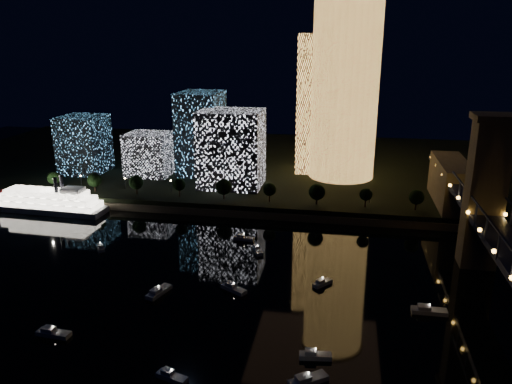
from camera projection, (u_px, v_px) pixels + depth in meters
The scene contains 10 objects.
ground at pixel (256, 327), 129.95m from camera, with size 520.00×520.00×0.00m, color black.
far_bank at pixel (307, 167), 279.42m from camera, with size 420.00×160.00×5.00m, color black.
seawall at pixel (291, 215), 206.49m from camera, with size 420.00×6.00×3.00m, color #6B5E4C.
tower_cylindrical at pixel (345, 86), 238.65m from camera, with size 34.00×34.00×88.89m.
tower_rectangular at pixel (320, 104), 252.77m from camera, with size 21.62×21.62×68.80m, color #FAB150.
midrise_blocks at pixel (181, 143), 245.62m from camera, with size 104.64×45.78×41.07m.
riverboat at pixel (43, 201), 215.34m from camera, with size 55.44×13.94×16.56m.
motorboats at pixel (240, 301), 141.07m from camera, with size 116.06×83.81×2.78m.
esplanade_trees at pixel (222, 187), 214.66m from camera, with size 166.06×6.97×8.99m.
street_lamps at pixel (218, 186), 221.25m from camera, with size 132.70×0.70×5.65m.
Camera 1 is at (20.10, -111.57, 72.71)m, focal length 35.00 mm.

